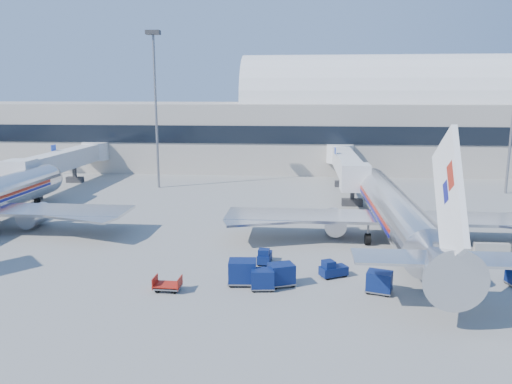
# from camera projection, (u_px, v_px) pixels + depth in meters

# --- Properties ---
(ground) EXTENTS (260.00, 260.00, 0.00)m
(ground) POSITION_uv_depth(u_px,v_px,m) (287.00, 254.00, 43.65)
(ground) COLOR gray
(ground) RESTS_ON ground
(terminal) EXTENTS (170.00, 28.15, 21.00)m
(terminal) POSITION_uv_depth(u_px,v_px,m) (226.00, 126.00, 98.04)
(terminal) COLOR #B2AA9E
(terminal) RESTS_ON ground
(airliner_main) EXTENTS (32.00, 37.26, 12.07)m
(airliner_main) POSITION_uv_depth(u_px,v_px,m) (396.00, 212.00, 46.62)
(airliner_main) COLOR silver
(airliner_main) RESTS_ON ground
(jetbridge_near) EXTENTS (4.40, 27.50, 6.25)m
(jetbridge_near) POSITION_uv_depth(u_px,v_px,m) (345.00, 163.00, 72.33)
(jetbridge_near) COLOR silver
(jetbridge_near) RESTS_ON ground
(jetbridge_mid) EXTENTS (4.40, 27.50, 6.25)m
(jetbridge_mid) POSITION_uv_depth(u_px,v_px,m) (67.00, 160.00, 75.96)
(jetbridge_mid) COLOR silver
(jetbridge_mid) RESTS_ON ground
(mast_west) EXTENTS (2.00, 1.20, 22.60)m
(mast_west) POSITION_uv_depth(u_px,v_px,m) (155.00, 87.00, 71.81)
(mast_west) COLOR slate
(mast_west) RESTS_ON ground
(barrier_near) EXTENTS (3.00, 0.55, 0.90)m
(barrier_near) POSITION_uv_depth(u_px,v_px,m) (492.00, 248.00, 43.96)
(barrier_near) COLOR #9E9E96
(barrier_near) RESTS_ON ground
(tug_lead) EXTENTS (2.33, 1.88, 1.36)m
(tug_lead) POSITION_uv_depth(u_px,v_px,m) (333.00, 269.00, 38.21)
(tug_lead) COLOR #091749
(tug_lead) RESTS_ON ground
(tug_right) EXTENTS (2.70, 1.71, 1.63)m
(tug_right) POSITION_uv_depth(u_px,v_px,m) (448.00, 265.00, 38.90)
(tug_right) COLOR #091749
(tug_right) RESTS_ON ground
(tug_left) EXTENTS (1.17, 2.11, 1.33)m
(tug_left) POSITION_uv_depth(u_px,v_px,m) (264.00, 256.00, 41.29)
(tug_left) COLOR #091749
(tug_left) RESTS_ON ground
(cart_train_a) EXTENTS (2.27, 2.02, 1.65)m
(cart_train_a) POSITION_uv_depth(u_px,v_px,m) (281.00, 274.00, 36.46)
(cart_train_a) COLOR #091749
(cart_train_a) RESTS_ON ground
(cart_train_b) EXTENTS (1.85, 1.49, 1.51)m
(cart_train_b) POSITION_uv_depth(u_px,v_px,m) (263.00, 279.00, 35.72)
(cart_train_b) COLOR #091749
(cart_train_b) RESTS_ON ground
(cart_train_c) EXTENTS (2.22, 1.75, 1.86)m
(cart_train_c) POSITION_uv_depth(u_px,v_px,m) (243.00, 272.00, 36.63)
(cart_train_c) COLOR #091749
(cart_train_c) RESTS_ON ground
(cart_solo_near) EXTENTS (2.12, 1.84, 1.58)m
(cart_solo_near) POSITION_uv_depth(u_px,v_px,m) (379.00, 282.00, 35.09)
(cart_solo_near) COLOR #091749
(cart_solo_near) RESTS_ON ground
(cart_open_red) EXTENTS (1.95, 1.40, 0.51)m
(cart_open_red) POSITION_uv_depth(u_px,v_px,m) (168.00, 286.00, 35.57)
(cart_open_red) COLOR slate
(cart_open_red) RESTS_ON ground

